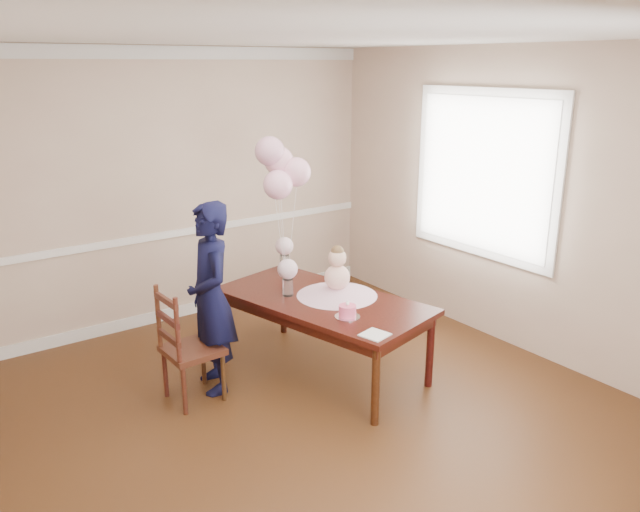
# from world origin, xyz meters

# --- Properties ---
(floor) EXTENTS (4.50, 5.00, 0.00)m
(floor) POSITION_xyz_m (0.00, 0.00, 0.00)
(floor) COLOR #371E0D
(floor) RESTS_ON ground
(ceiling) EXTENTS (4.50, 5.00, 0.02)m
(ceiling) POSITION_xyz_m (0.00, 0.00, 2.70)
(ceiling) COLOR white
(ceiling) RESTS_ON wall_back
(wall_back) EXTENTS (4.50, 0.02, 2.70)m
(wall_back) POSITION_xyz_m (0.00, 2.50, 1.35)
(wall_back) COLOR tan
(wall_back) RESTS_ON floor
(wall_right) EXTENTS (0.02, 5.00, 2.70)m
(wall_right) POSITION_xyz_m (2.25, 0.00, 1.35)
(wall_right) COLOR tan
(wall_right) RESTS_ON floor
(chair_rail_trim) EXTENTS (4.50, 0.02, 0.07)m
(chair_rail_trim) POSITION_xyz_m (0.00, 2.49, 0.90)
(chair_rail_trim) COLOR white
(chair_rail_trim) RESTS_ON wall_back
(crown_molding) EXTENTS (4.50, 0.02, 0.12)m
(crown_molding) POSITION_xyz_m (0.00, 2.49, 2.63)
(crown_molding) COLOR silver
(crown_molding) RESTS_ON wall_back
(baseboard_trim) EXTENTS (4.50, 0.02, 0.12)m
(baseboard_trim) POSITION_xyz_m (0.00, 2.49, 0.06)
(baseboard_trim) COLOR silver
(baseboard_trim) RESTS_ON floor
(window_frame) EXTENTS (0.02, 1.66, 1.56)m
(window_frame) POSITION_xyz_m (2.23, 0.50, 1.55)
(window_frame) COLOR silver
(window_frame) RESTS_ON wall_right
(window_blinds) EXTENTS (0.01, 1.50, 1.40)m
(window_blinds) POSITION_xyz_m (2.21, 0.50, 1.55)
(window_blinds) COLOR silver
(window_blinds) RESTS_ON wall_right
(dining_table_top) EXTENTS (1.29, 1.95, 0.04)m
(dining_table_top) POSITION_xyz_m (0.48, 0.64, 0.65)
(dining_table_top) COLOR black
(dining_table_top) RESTS_ON table_leg_fl
(table_apron) EXTENTS (1.18, 1.84, 0.09)m
(table_apron) POSITION_xyz_m (0.48, 0.64, 0.58)
(table_apron) COLOR black
(table_apron) RESTS_ON table_leg_fl
(table_leg_fl) EXTENTS (0.08, 0.08, 0.63)m
(table_leg_fl) POSITION_xyz_m (0.31, -0.25, 0.31)
(table_leg_fl) COLOR black
(table_leg_fl) RESTS_ON floor
(table_leg_fr) EXTENTS (0.08, 0.08, 0.63)m
(table_leg_fr) POSITION_xyz_m (1.04, -0.07, 0.31)
(table_leg_fr) COLOR black
(table_leg_fr) RESTS_ON floor
(table_leg_bl) EXTENTS (0.08, 0.08, 0.63)m
(table_leg_bl) POSITION_xyz_m (-0.07, 1.35, 0.31)
(table_leg_bl) COLOR black
(table_leg_bl) RESTS_ON floor
(table_leg_br) EXTENTS (0.08, 0.08, 0.63)m
(table_leg_br) POSITION_xyz_m (0.66, 1.53, 0.31)
(table_leg_br) COLOR black
(table_leg_br) RESTS_ON floor
(baby_skirt) EXTENTS (0.82, 0.82, 0.09)m
(baby_skirt) POSITION_xyz_m (0.62, 0.63, 0.71)
(baby_skirt) COLOR #DDA3C0
(baby_skirt) RESTS_ON dining_table_top
(baby_torso) EXTENTS (0.21, 0.21, 0.21)m
(baby_torso) POSITION_xyz_m (0.62, 0.63, 0.83)
(baby_torso) COLOR #FC9FB7
(baby_torso) RESTS_ON baby_skirt
(baby_head) EXTENTS (0.15, 0.15, 0.15)m
(baby_head) POSITION_xyz_m (0.62, 0.63, 1.00)
(baby_head) COLOR beige
(baby_head) RESTS_ON baby_torso
(baby_hair) EXTENTS (0.11, 0.11, 0.11)m
(baby_hair) POSITION_xyz_m (0.62, 0.63, 1.05)
(baby_hair) COLOR brown
(baby_hair) RESTS_ON baby_head
(cake_platter) EXTENTS (0.24, 0.24, 0.01)m
(cake_platter) POSITION_xyz_m (0.40, 0.21, 0.67)
(cake_platter) COLOR silver
(cake_platter) RESTS_ON dining_table_top
(birthday_cake) EXTENTS (0.16, 0.16, 0.09)m
(birthday_cake) POSITION_xyz_m (0.40, 0.21, 0.72)
(birthday_cake) COLOR #F74E7B
(birthday_cake) RESTS_ON cake_platter
(cake_flower_a) EXTENTS (0.03, 0.03, 0.03)m
(cake_flower_a) POSITION_xyz_m (0.40, 0.21, 0.78)
(cake_flower_a) COLOR white
(cake_flower_a) RESTS_ON birthday_cake
(cake_flower_b) EXTENTS (0.03, 0.03, 0.03)m
(cake_flower_b) POSITION_xyz_m (0.42, 0.23, 0.78)
(cake_flower_b) COLOR white
(cake_flower_b) RESTS_ON birthday_cake
(rose_vase_near) EXTENTS (0.11, 0.11, 0.14)m
(rose_vase_near) POSITION_xyz_m (0.29, 0.87, 0.74)
(rose_vase_near) COLOR white
(rose_vase_near) RESTS_ON dining_table_top
(roses_near) EXTENTS (0.17, 0.17, 0.17)m
(roses_near) POSITION_xyz_m (0.29, 0.87, 0.90)
(roses_near) COLOR silver
(roses_near) RESTS_ON rose_vase_near
(rose_vase_far) EXTENTS (0.11, 0.11, 0.14)m
(rose_vase_far) POSITION_xyz_m (0.64, 1.46, 0.74)
(rose_vase_far) COLOR white
(rose_vase_far) RESTS_ON dining_table_top
(roses_far) EXTENTS (0.17, 0.17, 0.17)m
(roses_far) POSITION_xyz_m (0.64, 1.46, 0.90)
(roses_far) COLOR white
(roses_far) RESTS_ON rose_vase_far
(napkin) EXTENTS (0.22, 0.22, 0.01)m
(napkin) POSITION_xyz_m (0.36, -0.17, 0.67)
(napkin) COLOR white
(napkin) RESTS_ON dining_table_top
(balloon_weight) EXTENTS (0.04, 0.04, 0.02)m
(balloon_weight) POSITION_xyz_m (0.45, 1.14, 0.68)
(balloon_weight) COLOR #B4B4B8
(balloon_weight) RESTS_ON dining_table_top
(balloon_a) EXTENTS (0.25, 0.25, 0.25)m
(balloon_a) POSITION_xyz_m (0.37, 1.12, 1.56)
(balloon_a) COLOR #FBB2D3
(balloon_a) RESTS_ON balloon_ribbon_a
(balloon_b) EXTENTS (0.25, 0.25, 0.25)m
(balloon_b) POSITION_xyz_m (0.55, 1.12, 1.65)
(balloon_b) COLOR #F0AAC6
(balloon_b) RESTS_ON balloon_ribbon_b
(balloon_c) EXTENTS (0.25, 0.25, 0.25)m
(balloon_c) POSITION_xyz_m (0.45, 1.23, 1.74)
(balloon_c) COLOR #EEA9C1
(balloon_c) RESTS_ON balloon_ribbon_c
(balloon_d) EXTENTS (0.25, 0.25, 0.25)m
(balloon_d) POSITION_xyz_m (0.36, 1.23, 1.83)
(balloon_d) COLOR #D999B8
(balloon_d) RESTS_ON balloon_ribbon_d
(balloon_ribbon_a) EXTENTS (0.08, 0.02, 0.75)m
(balloon_ribbon_a) POSITION_xyz_m (0.41, 1.13, 1.05)
(balloon_ribbon_a) COLOR silver
(balloon_ribbon_a) RESTS_ON balloon_weight
(balloon_ribbon_b) EXTENTS (0.10, 0.03, 0.83)m
(balloon_ribbon_b) POSITION_xyz_m (0.50, 1.13, 1.10)
(balloon_ribbon_b) COLOR white
(balloon_ribbon_b) RESTS_ON balloon_weight
(balloon_ribbon_c) EXTENTS (0.01, 0.09, 0.93)m
(balloon_ribbon_c) POSITION_xyz_m (0.45, 1.19, 1.14)
(balloon_ribbon_c) COLOR white
(balloon_ribbon_c) RESTS_ON balloon_weight
(balloon_ribbon_d) EXTENTS (0.09, 0.07, 1.01)m
(balloon_ribbon_d) POSITION_xyz_m (0.41, 1.18, 1.19)
(balloon_ribbon_d) COLOR white
(balloon_ribbon_d) RESTS_ON balloon_weight
(dining_chair_seat) EXTENTS (0.42, 0.42, 0.05)m
(dining_chair_seat) POSITION_xyz_m (-0.60, 0.87, 0.42)
(dining_chair_seat) COLOR #38180F
(dining_chair_seat) RESTS_ON chair_leg_fl
(chair_leg_fl) EXTENTS (0.04, 0.04, 0.40)m
(chair_leg_fl) POSITION_xyz_m (-0.76, 0.69, 0.20)
(chair_leg_fl) COLOR #38170F
(chair_leg_fl) RESTS_ON floor
(chair_leg_fr) EXTENTS (0.04, 0.04, 0.40)m
(chair_leg_fr) POSITION_xyz_m (-0.42, 0.71, 0.20)
(chair_leg_fr) COLOR #311C0D
(chair_leg_fr) RESTS_ON floor
(chair_leg_bl) EXTENTS (0.04, 0.04, 0.40)m
(chair_leg_bl) POSITION_xyz_m (-0.77, 1.03, 0.20)
(chair_leg_bl) COLOR #36130E
(chair_leg_bl) RESTS_ON floor
(chair_leg_br) EXTENTS (0.04, 0.04, 0.40)m
(chair_leg_br) POSITION_xyz_m (-0.44, 1.04, 0.20)
(chair_leg_br) COLOR #321A0D
(chair_leg_br) RESTS_ON floor
(chair_back_post_l) EXTENTS (0.04, 0.04, 0.52)m
(chair_back_post_l) POSITION_xyz_m (-0.78, 0.69, 0.69)
(chair_back_post_l) COLOR #3B1710
(chair_back_post_l) RESTS_ON dining_chair_seat
(chair_back_post_r) EXTENTS (0.04, 0.04, 0.52)m
(chair_back_post_r) POSITION_xyz_m (-0.79, 1.03, 0.69)
(chair_back_post_r) COLOR #3D1C10
(chair_back_post_r) RESTS_ON dining_chair_seat
(chair_slat_low) EXTENTS (0.04, 0.37, 0.05)m
(chair_slat_low) POSITION_xyz_m (-0.78, 0.86, 0.57)
(chair_slat_low) COLOR black
(chair_slat_low) RESTS_ON dining_chair_seat
(chair_slat_mid) EXTENTS (0.04, 0.37, 0.05)m
(chair_slat_mid) POSITION_xyz_m (-0.78, 0.86, 0.72)
(chair_slat_mid) COLOR #35110E
(chair_slat_mid) RESTS_ON dining_chair_seat
(chair_slat_top) EXTENTS (0.04, 0.37, 0.05)m
(chair_slat_top) POSITION_xyz_m (-0.78, 0.86, 0.87)
(chair_slat_top) COLOR #3E1910
(chair_slat_top) RESTS_ON dining_chair_seat
(woman) EXTENTS (0.48, 0.63, 1.54)m
(woman) POSITION_xyz_m (-0.38, 0.94, 0.77)
(woman) COLOR black
(woman) RESTS_ON floor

